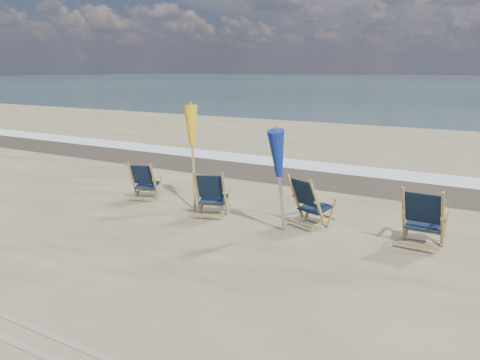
{
  "coord_description": "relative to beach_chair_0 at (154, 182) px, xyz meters",
  "views": [
    {
      "loc": [
        4.33,
        -5.22,
        2.94
      ],
      "look_at": [
        0.0,
        2.2,
        0.9
      ],
      "focal_mm": 35.0,
      "sensor_mm": 36.0,
      "label": 1
    }
  ],
  "objects": [
    {
      "name": "surf_foam",
      "position": [
        2.53,
        5.63,
        -0.46
      ],
      "size": [
        200.0,
        1.4,
        0.01
      ],
      "primitive_type": "cube",
      "color": "silver",
      "rests_on": "ground"
    },
    {
      "name": "umbrella_blue",
      "position": [
        3.39,
        -0.51,
        0.97
      ],
      "size": [
        0.3,
        0.3,
        1.95
      ],
      "color": "#A5A5AD",
      "rests_on": "ground"
    },
    {
      "name": "beach_chair_2",
      "position": [
        3.94,
        -0.08,
        0.05
      ],
      "size": [
        0.88,
        0.93,
        1.03
      ],
      "primitive_type": null,
      "rotation": [
        0.0,
        0.0,
        2.76
      ],
      "color": "black",
      "rests_on": "ground"
    },
    {
      "name": "beach_chair_1",
      "position": [
        2.08,
        -0.3,
        0.04
      ],
      "size": [
        0.85,
        0.9,
        1.0
      ],
      "primitive_type": null,
      "rotation": [
        0.0,
        0.0,
        3.48
      ],
      "color": "black",
      "rests_on": "ground"
    },
    {
      "name": "umbrella_yellow",
      "position": [
        1.1,
        0.0,
        1.22
      ],
      "size": [
        0.3,
        0.3,
        2.21
      ],
      "color": "#9C8045",
      "rests_on": "ground"
    },
    {
      "name": "wet_sand_strip",
      "position": [
        2.53,
        4.13,
        -0.46
      ],
      "size": [
        200.0,
        2.6,
        0.0
      ],
      "primitive_type": "cube",
      "color": "#42362A",
      "rests_on": "ground"
    },
    {
      "name": "beach_chair_0",
      "position": [
        0.0,
        0.0,
        0.0
      ],
      "size": [
        0.78,
        0.83,
        0.93
      ],
      "primitive_type": null,
      "rotation": [
        0.0,
        0.0,
        3.48
      ],
      "color": "black",
      "rests_on": "ground"
    },
    {
      "name": "beach_chair_3",
      "position": [
        6.06,
        -0.03,
        0.08
      ],
      "size": [
        0.72,
        0.8,
        1.09
      ],
      "primitive_type": null,
      "rotation": [
        0.0,
        0.0,
        3.11
      ],
      "color": "black",
      "rests_on": "ground"
    }
  ]
}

